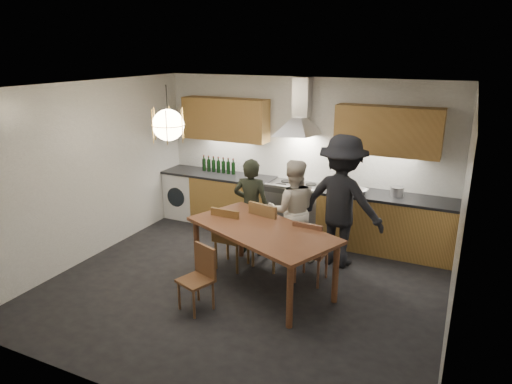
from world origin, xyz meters
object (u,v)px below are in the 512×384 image
at_px(person_right, 342,202).
at_px(mixing_bowl, 358,191).
at_px(stock_pot, 397,192).
at_px(person_mid, 293,211).
at_px(chair_front, 200,273).
at_px(wine_bottles, 218,165).
at_px(dining_table, 262,235).
at_px(chair_back_left, 229,234).
at_px(person_left, 251,207).

relative_size(person_right, mixing_bowl, 6.64).
height_order(person_right, mixing_bowl, person_right).
bearing_deg(person_right, stock_pot, -120.64).
distance_m(person_right, stock_pot, 1.00).
bearing_deg(person_right, mixing_bowl, -87.72).
relative_size(mixing_bowl, stock_pot, 1.47).
bearing_deg(person_right, person_mid, 21.95).
bearing_deg(chair_front, wine_bottles, 134.84).
xyz_separation_m(person_mid, person_right, (0.68, 0.15, 0.19)).
bearing_deg(person_mid, stock_pot, -169.89).
height_order(stock_pot, wine_bottles, wine_bottles).
relative_size(dining_table, person_right, 1.15).
distance_m(chair_back_left, chair_front, 1.06).
relative_size(dining_table, person_left, 1.47).
xyz_separation_m(person_mid, mixing_bowl, (0.76, 0.81, 0.17)).
bearing_deg(dining_table, chair_front, -97.76).
bearing_deg(dining_table, chair_back_left, -179.98).
height_order(person_right, stock_pot, person_right).
bearing_deg(chair_back_left, person_mid, -133.91).
relative_size(person_left, wine_bottles, 2.24).
bearing_deg(person_left, stock_pot, -162.42).
relative_size(chair_front, person_mid, 0.52).
xyz_separation_m(person_right, stock_pot, (0.64, 0.77, 0.01)).
relative_size(person_mid, mixing_bowl, 5.31).
relative_size(chair_back_left, wine_bottles, 1.40).
bearing_deg(mixing_bowl, chair_back_left, -133.85).
relative_size(chair_back_left, chair_front, 1.18).
height_order(chair_back_left, mixing_bowl, mixing_bowl).
xyz_separation_m(chair_back_left, person_left, (0.05, 0.62, 0.21)).
xyz_separation_m(chair_back_left, person_right, (1.37, 0.85, 0.42)).
xyz_separation_m(person_right, mixing_bowl, (0.08, 0.66, -0.02)).
relative_size(dining_table, person_mid, 1.44).
xyz_separation_m(chair_back_left, chair_front, (0.17, -1.04, -0.08)).
xyz_separation_m(dining_table, person_left, (-0.58, 0.89, 0.01)).
height_order(dining_table, wine_bottles, wine_bottles).
xyz_separation_m(chair_front, wine_bottles, (-1.28, 2.72, 0.59)).
bearing_deg(chair_front, person_right, 77.33).
distance_m(chair_front, mixing_bowl, 2.90).
height_order(chair_back_left, person_right, person_right).
bearing_deg(mixing_bowl, dining_table, -114.84).
bearing_deg(chair_front, dining_table, 79.14).
relative_size(chair_front, person_right, 0.41).
distance_m(chair_front, person_right, 2.29).
distance_m(dining_table, mixing_bowl, 1.96).
bearing_deg(person_mid, person_left, -18.32).
bearing_deg(dining_table, stock_pot, 76.44).
bearing_deg(person_left, person_right, -179.60).
distance_m(person_left, person_mid, 0.64).
relative_size(stock_pot, wine_bottles, 0.29).
relative_size(person_left, mixing_bowl, 5.20).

